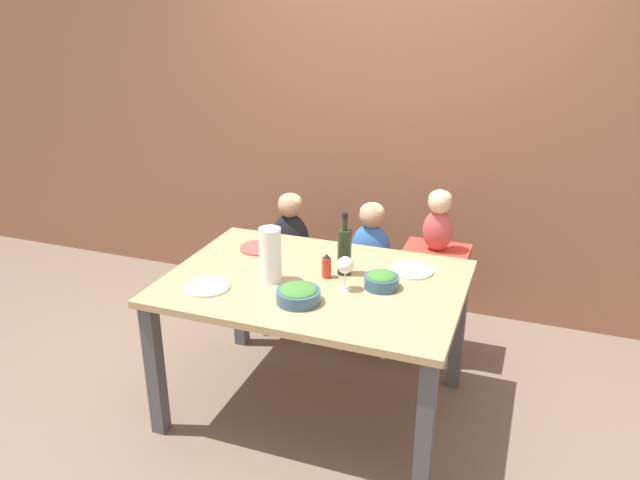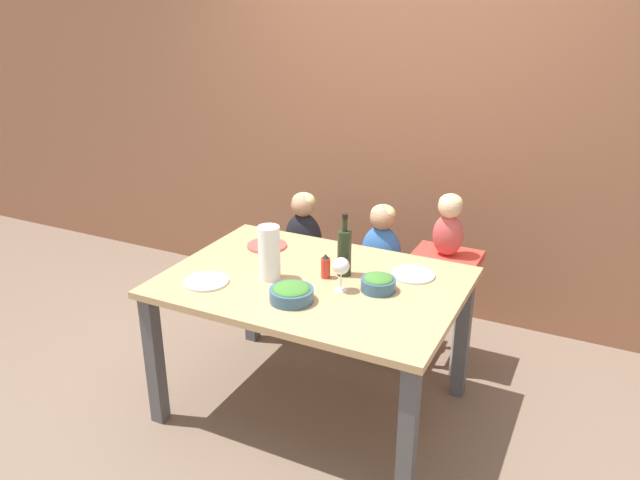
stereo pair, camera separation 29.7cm
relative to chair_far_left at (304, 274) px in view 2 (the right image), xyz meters
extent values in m
plane|color=#705B4C|center=(0.43, -0.72, -0.38)|extent=(14.00, 14.00, 0.00)
cube|color=#8E5B42|center=(0.43, 0.65, 0.97)|extent=(10.00, 0.06, 2.70)
cube|color=tan|center=(0.43, -0.72, 0.35)|extent=(1.44, 1.02, 0.03)
cube|color=#4C4C51|center=(-0.23, -1.17, -0.03)|extent=(0.07, 0.07, 0.71)
cube|color=#4C4C51|center=(1.09, -1.17, -0.03)|extent=(0.07, 0.07, 0.71)
cube|color=#4C4C51|center=(-0.23, -0.27, -0.03)|extent=(0.07, 0.07, 0.71)
cube|color=#4C4C51|center=(1.09, -0.27, -0.03)|extent=(0.07, 0.07, 0.71)
cylinder|color=silver|center=(-0.14, -0.14, -0.18)|extent=(0.04, 0.04, 0.40)
cylinder|color=silver|center=(0.14, -0.14, -0.18)|extent=(0.04, 0.04, 0.40)
cylinder|color=silver|center=(-0.14, 0.14, -0.18)|extent=(0.04, 0.04, 0.40)
cylinder|color=silver|center=(0.14, 0.14, -0.18)|extent=(0.04, 0.04, 0.40)
cube|color=tan|center=(0.00, 0.00, 0.05)|extent=(0.43, 0.37, 0.05)
cylinder|color=silver|center=(0.38, -0.14, -0.18)|extent=(0.04, 0.04, 0.40)
cylinder|color=silver|center=(0.65, -0.14, -0.18)|extent=(0.04, 0.04, 0.40)
cylinder|color=silver|center=(0.38, 0.14, -0.18)|extent=(0.04, 0.04, 0.40)
cylinder|color=silver|center=(0.65, 0.14, -0.18)|extent=(0.04, 0.04, 0.40)
cube|color=tan|center=(0.51, 0.00, 0.05)|extent=(0.43, 0.37, 0.05)
cylinder|color=silver|center=(0.78, -0.12, -0.06)|extent=(0.04, 0.04, 0.64)
cylinder|color=silver|center=(1.02, -0.12, -0.06)|extent=(0.04, 0.04, 0.64)
cylinder|color=silver|center=(0.78, 0.12, -0.06)|extent=(0.04, 0.04, 0.64)
cylinder|color=silver|center=(1.02, 0.12, -0.06)|extent=(0.04, 0.04, 0.64)
cube|color=red|center=(0.90, 0.00, 0.28)|extent=(0.37, 0.31, 0.05)
ellipsoid|color=black|center=(0.00, 0.00, 0.24)|extent=(0.24, 0.17, 0.34)
sphere|color=tan|center=(0.00, 0.00, 0.47)|extent=(0.15, 0.15, 0.15)
ellipsoid|color=#DBC684|center=(0.00, 0.01, 0.49)|extent=(0.14, 0.14, 0.10)
ellipsoid|color=#3366B2|center=(0.51, 0.00, 0.24)|extent=(0.24, 0.17, 0.34)
sphere|color=tan|center=(0.51, 0.00, 0.47)|extent=(0.15, 0.15, 0.15)
ellipsoid|color=#DBC684|center=(0.51, 0.01, 0.49)|extent=(0.14, 0.14, 0.10)
ellipsoid|color=#C64C4C|center=(0.90, 0.00, 0.42)|extent=(0.17, 0.12, 0.24)
sphere|color=#D6AD89|center=(0.90, 0.00, 0.59)|extent=(0.13, 0.13, 0.13)
ellipsoid|color=#DBC684|center=(0.90, 0.01, 0.61)|extent=(0.13, 0.13, 0.09)
cylinder|color=#232D19|center=(0.54, -0.60, 0.48)|extent=(0.07, 0.07, 0.23)
cylinder|color=#232D19|center=(0.54, -0.60, 0.64)|extent=(0.03, 0.03, 0.09)
cylinder|color=black|center=(0.54, -0.60, 0.67)|extent=(0.03, 0.03, 0.02)
cylinder|color=white|center=(0.24, -0.80, 0.50)|extent=(0.11, 0.11, 0.27)
cylinder|color=white|center=(0.60, -0.77, 0.37)|extent=(0.06, 0.06, 0.00)
cylinder|color=white|center=(0.60, -0.77, 0.41)|extent=(0.01, 0.01, 0.08)
ellipsoid|color=white|center=(0.60, -0.77, 0.49)|extent=(0.08, 0.08, 0.08)
cylinder|color=#335675|center=(0.45, -0.96, 0.39)|extent=(0.20, 0.20, 0.06)
ellipsoid|color=#3D752D|center=(0.45, -0.96, 0.42)|extent=(0.17, 0.17, 0.04)
cylinder|color=#335675|center=(0.76, -0.69, 0.39)|extent=(0.17, 0.17, 0.06)
ellipsoid|color=#3D752D|center=(0.76, -0.69, 0.42)|extent=(0.14, 0.14, 0.04)
cylinder|color=silver|center=(-0.02, -0.98, 0.37)|extent=(0.22, 0.22, 0.01)
cylinder|color=#D14C47|center=(0.01, -0.46, 0.37)|extent=(0.22, 0.22, 0.01)
cylinder|color=silver|center=(0.86, -0.46, 0.37)|extent=(0.22, 0.22, 0.01)
cylinder|color=red|center=(0.48, -0.67, 0.42)|extent=(0.05, 0.05, 0.10)
cone|color=black|center=(0.48, -0.67, 0.48)|extent=(0.04, 0.04, 0.02)
camera|label=1|loc=(1.41, -3.29, 1.68)|focal=35.00mm
camera|label=2|loc=(1.68, -3.18, 1.68)|focal=35.00mm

